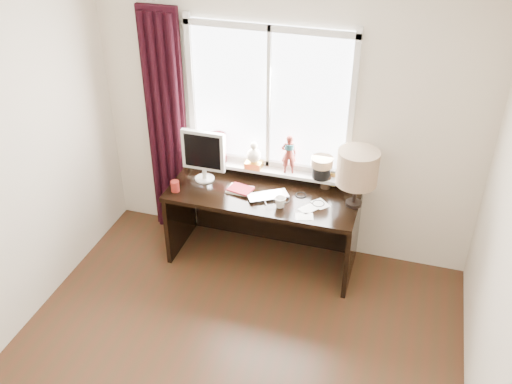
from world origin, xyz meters
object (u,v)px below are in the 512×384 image
(mug, at_px, (280,202))
(laptop, at_px, (268,196))
(red_cup, at_px, (175,186))
(desk, at_px, (266,210))
(monitor, at_px, (203,153))
(table_lamp, at_px, (357,168))

(mug, bearing_deg, laptop, 140.28)
(laptop, distance_m, red_cup, 0.84)
(desk, bearing_deg, red_cup, -158.91)
(desk, relative_size, monitor, 3.47)
(red_cup, xyz_separation_m, desk, (0.76, 0.29, -0.29))
(laptop, height_order, mug, mug)
(mug, height_order, red_cup, same)
(desk, xyz_separation_m, monitor, (-0.58, -0.03, 0.52))
(red_cup, bearing_deg, laptop, 9.72)
(mug, xyz_separation_m, monitor, (-0.78, 0.24, 0.23))
(red_cup, bearing_deg, table_lamp, 8.81)
(laptop, height_order, table_lamp, table_lamp)
(red_cup, distance_m, table_lamp, 1.61)
(mug, distance_m, desk, 0.44)
(mug, height_order, monitor, monitor)
(red_cup, relative_size, desk, 0.06)
(mug, distance_m, table_lamp, 0.71)
(mug, relative_size, monitor, 0.20)
(laptop, distance_m, table_lamp, 0.82)
(red_cup, bearing_deg, desk, 21.09)
(laptop, distance_m, desk, 0.31)
(laptop, relative_size, monitor, 0.73)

